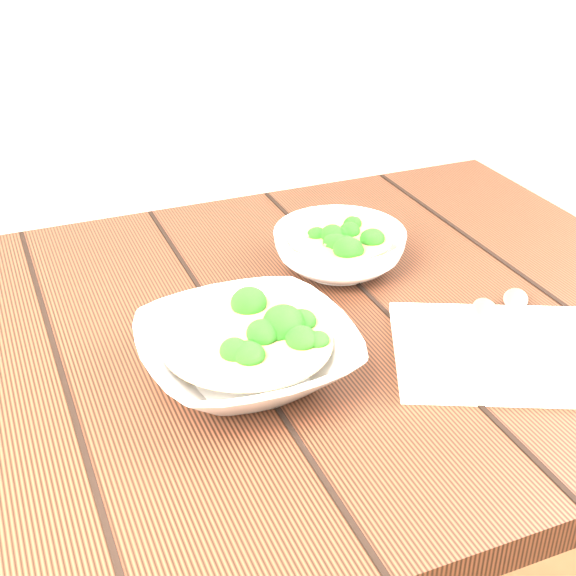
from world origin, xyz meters
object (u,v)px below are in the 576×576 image
Objects in this scene: trivet at (208,325)px; napkin at (497,352)px; soup_bowl_front at (247,352)px; table at (248,410)px; soup_bowl_back at (339,248)px.

trivet reaches higher than napkin.
napkin is at bearing -30.29° from trivet.
soup_bowl_front is at bearing -169.80° from napkin.
table is 0.32m from napkin.
table is 4.99× the size of soup_bowl_front.
trivet is 0.34m from napkin.
soup_bowl_back is (0.18, 0.11, 0.15)m from table.
table is 5.12× the size of napkin.
napkin is at bearing -74.40° from soup_bowl_back.
soup_bowl_back is at bearing 23.08° from trivet.
napkin is at bearing -32.53° from table.
table is at bearing -15.60° from trivet.
soup_bowl_front reaches higher than soup_bowl_back.
soup_bowl_front is 2.21× the size of trivet.
trivet reaches higher than table.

